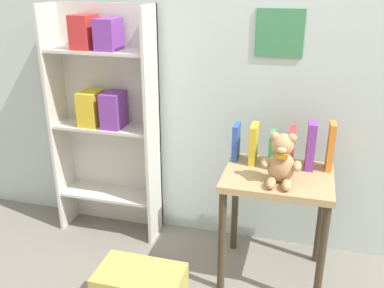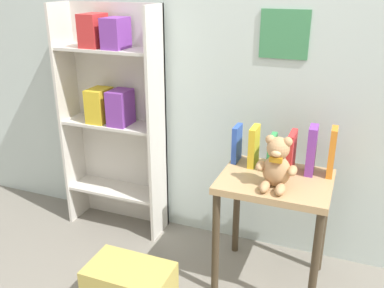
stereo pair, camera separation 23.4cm
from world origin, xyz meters
The scene contains 10 objects.
wall_back centered at (0.00, 1.28, 1.25)m, with size 4.80×0.07×2.50m.
bookshelf_side centered at (-0.98, 1.15, 0.82)m, with size 0.65×0.23×1.45m.
display_table centered at (0.10, 0.91, 0.52)m, with size 0.56×0.45×0.63m.
teddy_bear centered at (0.11, 0.82, 0.75)m, with size 0.20×0.18×0.26m.
book_standing_blue centered at (-0.15, 1.05, 0.73)m, with size 0.03×0.11×0.21m, color #2D51B7.
book_standing_yellow centered at (-0.05, 1.03, 0.74)m, with size 0.03×0.13×0.22m, color gold.
book_standing_green centered at (0.05, 1.02, 0.72)m, with size 0.03×0.14×0.18m, color #33934C.
book_standing_red centered at (0.15, 1.03, 0.73)m, with size 0.03×0.15×0.21m, color red.
book_standing_purple centered at (0.25, 1.04, 0.76)m, with size 0.04×0.11×0.26m, color purple.
book_standing_orange centered at (0.35, 1.05, 0.76)m, with size 0.03×0.10×0.26m, color orange.
Camera 1 is at (0.20, -1.14, 1.59)m, focal length 40.00 mm.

